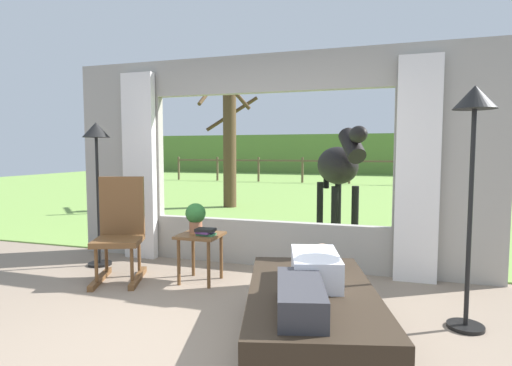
{
  "coord_description": "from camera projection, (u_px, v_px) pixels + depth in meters",
  "views": [
    {
      "loc": [
        1.34,
        -2.5,
        1.41
      ],
      "look_at": [
        0.0,
        1.8,
        1.05
      ],
      "focal_mm": 28.67,
      "sensor_mm": 36.0,
      "label": 1
    }
  ],
  "objects": [
    {
      "name": "rocking_chair",
      "position": [
        120.0,
        229.0,
        4.47
      ],
      "size": [
        0.68,
        0.8,
        1.12
      ],
      "rotation": [
        0.0,
        0.0,
        0.38
      ],
      "color": "brown",
      "rests_on": "ground_plane"
    },
    {
      "name": "curtain_panel_left",
      "position": [
        139.0,
        167.0,
        5.31
      ],
      "size": [
        0.44,
        0.1,
        2.4
      ],
      "primitive_type": "cube",
      "color": "silver",
      "rests_on": "ground_plane"
    },
    {
      "name": "reclining_person",
      "position": [
        311.0,
        276.0,
        2.88
      ],
      "size": [
        0.48,
        1.42,
        0.22
      ],
      "rotation": [
        0.0,
        0.0,
        0.25
      ],
      "color": "silver",
      "rests_on": "recliner_sofa"
    },
    {
      "name": "horse",
      "position": [
        339.0,
        167.0,
        6.5
      ],
      "size": [
        1.06,
        1.78,
        1.73
      ],
      "rotation": [
        0.0,
        0.0,
        -2.73
      ],
      "color": "black",
      "rests_on": "outdoor_pasture_lawn"
    },
    {
      "name": "recliner_sofa",
      "position": [
        312.0,
        316.0,
        2.95
      ],
      "size": [
        1.29,
        1.87,
        0.42
      ],
      "rotation": [
        0.0,
        0.0,
        0.25
      ],
      "color": "black",
      "rests_on": "ground_plane"
    },
    {
      "name": "book_stack",
      "position": [
        206.0,
        232.0,
        4.27
      ],
      "size": [
        0.2,
        0.17,
        0.08
      ],
      "color": "#337247",
      "rests_on": "side_table"
    },
    {
      "name": "floor_lamp_left",
      "position": [
        97.0,
        150.0,
        4.93
      ],
      "size": [
        0.32,
        0.32,
        1.75
      ],
      "color": "black",
      "rests_on": "ground_plane"
    },
    {
      "name": "distant_hill_ridge",
      "position": [
        360.0,
        154.0,
        24.69
      ],
      "size": [
        36.0,
        2.0,
        2.4
      ],
      "primitive_type": "cube",
      "color": "#5A7C38",
      "rests_on": "ground_plane"
    },
    {
      "name": "floor_lamp_right",
      "position": [
        473.0,
        134.0,
        3.12
      ],
      "size": [
        0.32,
        0.32,
        1.9
      ],
      "color": "black",
      "rests_on": "ground_plane"
    },
    {
      "name": "pasture_tree",
      "position": [
        229.0,
        142.0,
        10.01
      ],
      "size": [
        1.4,
        1.37,
        3.31
      ],
      "color": "#4C3823",
      "rests_on": "outdoor_pasture_lawn"
    },
    {
      "name": "ground_plane",
      "position": [
        181.0,
        350.0,
        2.89
      ],
      "size": [
        12.0,
        12.0,
        0.0
      ],
      "primitive_type": "plane",
      "color": "gray"
    },
    {
      "name": "potted_plant",
      "position": [
        196.0,
        216.0,
        4.43
      ],
      "size": [
        0.22,
        0.22,
        0.32
      ],
      "color": "#9E6042",
      "rests_on": "side_table"
    },
    {
      "name": "curtain_panel_right",
      "position": [
        417.0,
        170.0,
        4.31
      ],
      "size": [
        0.44,
        0.1,
        2.4
      ],
      "primitive_type": "cube",
      "color": "silver",
      "rests_on": "ground_plane"
    },
    {
      "name": "pasture_fence_line",
      "position": [
        349.0,
        166.0,
        17.17
      ],
      "size": [
        16.1,
        0.1,
        1.1
      ],
      "color": "brown",
      "rests_on": "outdoor_pasture_lawn"
    },
    {
      "name": "side_table",
      "position": [
        200.0,
        243.0,
        4.37
      ],
      "size": [
        0.44,
        0.44,
        0.52
      ],
      "color": "brown",
      "rests_on": "ground_plane"
    },
    {
      "name": "back_wall_with_window",
      "position": [
        267.0,
        164.0,
        4.94
      ],
      "size": [
        5.2,
        0.12,
        2.55
      ],
      "color": "#9E998E",
      "rests_on": "ground_plane"
    },
    {
      "name": "outdoor_pasture_lawn",
      "position": [
        345.0,
        188.0,
        15.42
      ],
      "size": [
        36.0,
        21.68,
        0.02
      ],
      "primitive_type": "cube",
      "color": "#759E47",
      "rests_on": "ground_plane"
    }
  ]
}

